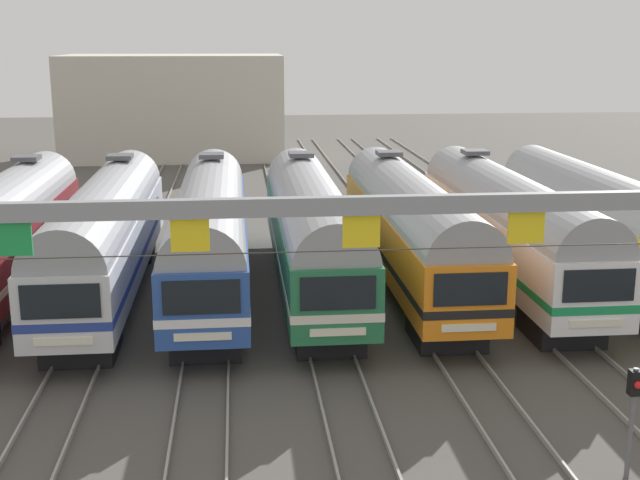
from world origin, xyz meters
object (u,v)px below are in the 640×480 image
(commuter_train_blue, at_px, (210,230))
(commuter_train_orange, at_px, (410,225))
(commuter_train_maroon, at_px, (0,234))
(commuter_train_silver, at_px, (106,232))
(commuter_train_green, at_px, (311,227))
(commuter_train_yellow, at_px, (601,221))
(yard_signal_mast, at_px, (633,402))
(catenary_gantry, at_px, (361,239))
(commuter_train_white, at_px, (507,223))

(commuter_train_blue, height_order, commuter_train_orange, same)
(commuter_train_maroon, distance_m, commuter_train_silver, 4.04)
(commuter_train_maroon, relative_size, commuter_train_green, 1.00)
(commuter_train_green, distance_m, commuter_train_yellow, 12.12)
(yard_signal_mast, bearing_deg, commuter_train_green, 111.16)
(commuter_train_green, xyz_separation_m, yard_signal_mast, (6.06, -15.66, -0.75))
(commuter_train_maroon, distance_m, commuter_train_green, 12.12)
(commuter_train_maroon, bearing_deg, catenary_gantry, -48.08)
(commuter_train_blue, distance_m, commuter_train_green, 4.04)
(commuter_train_green, xyz_separation_m, commuter_train_yellow, (12.12, -0.00, -0.00))
(commuter_train_orange, bearing_deg, yard_signal_mast, -82.65)
(commuter_train_maroon, relative_size, commuter_train_silver, 1.00)
(commuter_train_green, height_order, commuter_train_white, same)
(commuter_train_silver, distance_m, commuter_train_orange, 12.12)
(commuter_train_yellow, bearing_deg, commuter_train_orange, 179.97)
(commuter_train_white, xyz_separation_m, catenary_gantry, (-8.08, -13.50, 2.74))
(commuter_train_silver, height_order, commuter_train_white, same)
(commuter_train_orange, distance_m, commuter_train_yellow, 8.08)
(yard_signal_mast, bearing_deg, commuter_train_yellow, 68.84)
(catenary_gantry, bearing_deg, yard_signal_mast, -19.63)
(commuter_train_white, bearing_deg, yard_signal_mast, -97.35)
(commuter_train_blue, bearing_deg, catenary_gantry, -73.34)
(commuter_train_green, bearing_deg, commuter_train_orange, 0.00)
(commuter_train_blue, height_order, commuter_train_green, same)
(commuter_train_green, bearing_deg, catenary_gantry, -90.00)
(commuter_train_silver, xyz_separation_m, commuter_train_yellow, (20.20, -0.00, -0.00))
(commuter_train_maroon, distance_m, yard_signal_mast, 24.01)
(commuter_train_maroon, xyz_separation_m, commuter_train_green, (12.12, 0.00, 0.00))
(commuter_train_yellow, height_order, yard_signal_mast, commuter_train_yellow)
(commuter_train_orange, bearing_deg, catenary_gantry, -106.66)
(commuter_train_white, bearing_deg, commuter_train_maroon, 180.00)
(commuter_train_yellow, xyz_separation_m, catenary_gantry, (-12.12, -13.49, 2.74))
(commuter_train_orange, relative_size, catenary_gantry, 0.61)
(commuter_train_green, distance_m, commuter_train_white, 8.08)
(commuter_train_blue, distance_m, yard_signal_mast, 18.65)
(commuter_train_maroon, height_order, commuter_train_blue, same)
(yard_signal_mast, bearing_deg, commuter_train_silver, 132.08)
(commuter_train_orange, xyz_separation_m, yard_signal_mast, (2.02, -15.66, -0.75))
(commuter_train_orange, bearing_deg, commuter_train_green, 180.00)
(commuter_train_blue, bearing_deg, commuter_train_maroon, 180.00)
(commuter_train_maroon, xyz_separation_m, yard_signal_mast, (18.18, -15.66, -0.75))
(commuter_train_silver, bearing_deg, commuter_train_green, 0.00)
(commuter_train_maroon, xyz_separation_m, catenary_gantry, (12.12, -13.50, 2.74))
(commuter_train_maroon, relative_size, commuter_train_white, 1.00)
(commuter_train_orange, bearing_deg, commuter_train_maroon, 180.00)
(commuter_train_green, distance_m, catenary_gantry, 13.77)
(commuter_train_green, bearing_deg, commuter_train_maroon, 180.00)
(commuter_train_maroon, bearing_deg, commuter_train_green, 0.00)
(commuter_train_orange, height_order, catenary_gantry, catenary_gantry)
(commuter_train_silver, xyz_separation_m, commuter_train_blue, (4.04, 0.00, 0.00))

